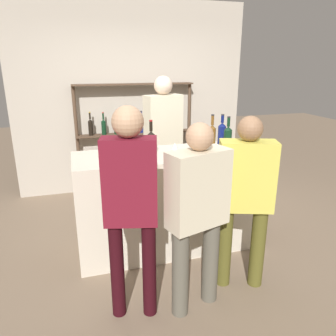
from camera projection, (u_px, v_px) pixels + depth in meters
name	position (u px, v px, depth m)	size (l,w,h in m)	color
ground_plane	(168.00, 244.00, 3.64)	(16.00, 16.00, 0.00)	#7A6651
bar_counter	(168.00, 201.00, 3.48)	(1.90, 0.69, 1.05)	beige
back_wall	(132.00, 99.00, 4.99)	(3.50, 0.12, 2.80)	#B2A899
back_shelf	(136.00, 122.00, 4.92)	(1.77, 0.18, 1.64)	#4C3828
counter_bottle_0	(135.00, 142.00, 3.20)	(0.07, 0.07, 0.36)	black
counter_bottle_1	(212.00, 136.00, 3.42)	(0.08, 0.08, 0.37)	brown
counter_bottle_2	(222.00, 133.00, 3.62)	(0.09, 0.09, 0.34)	#0F1956
counter_bottle_3	(151.00, 142.00, 3.23)	(0.08, 0.08, 0.35)	black
counter_bottle_4	(228.00, 137.00, 3.44)	(0.08, 0.08, 0.35)	black
wine_glass	(175.00, 147.00, 3.11)	(0.07, 0.07, 0.15)	silver
cork_jar	(121.00, 150.00, 3.18)	(0.12, 0.12, 0.13)	silver
customer_right	(245.00, 193.00, 2.74)	(0.50, 0.34, 1.54)	brown
customer_center	(198.00, 208.00, 2.46)	(0.51, 0.34, 1.54)	#575347
server_behind_counter	(163.00, 134.00, 4.26)	(0.52, 0.33, 1.77)	#575347
customer_left	(131.00, 199.00, 2.35)	(0.42, 0.26, 1.66)	black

